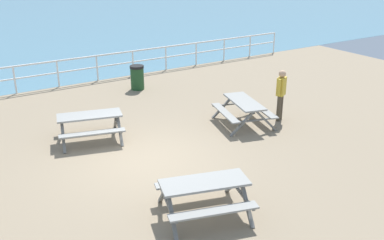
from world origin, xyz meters
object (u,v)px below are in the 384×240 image
picnic_table_far_left (244,107)px  visitor (281,92)px  litter_bin (137,77)px  picnic_table_near_right (90,121)px  picnic_table_near_left (204,190)px

picnic_table_far_left → visitor: size_ratio=1.28×
litter_bin → picnic_table_far_left: bearing=-77.0°
picnic_table_near_right → picnic_table_far_left: 4.70m
picnic_table_far_left → litter_bin: size_ratio=2.24×
picnic_table_near_left → picnic_table_near_right: bearing=113.6°
picnic_table_near_right → picnic_table_far_left: bearing=-2.7°
picnic_table_near_right → litter_bin: 4.95m
picnic_table_near_left → picnic_table_far_left: bearing=58.7°
picnic_table_far_left → visitor: visitor is taller
picnic_table_near_right → visitor: bearing=-2.3°
picnic_table_near_left → picnic_table_far_left: size_ratio=1.01×
visitor → litter_bin: 6.00m
visitor → litter_bin: size_ratio=1.75×
litter_bin → picnic_table_near_left: bearing=-107.2°
picnic_table_near_left → visitor: (5.05, 3.15, 0.36)m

